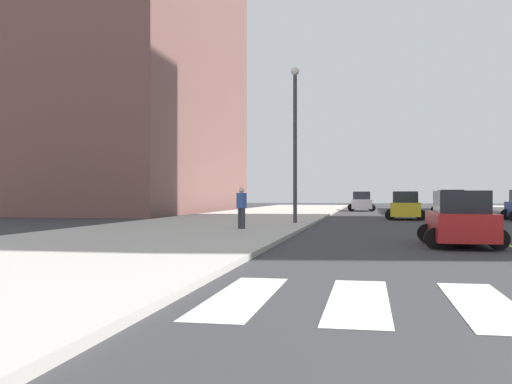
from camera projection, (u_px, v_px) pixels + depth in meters
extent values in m
cube|color=#B2ADA3|center=(187.00, 229.00, 26.08)|extent=(10.00, 120.00, 0.15)
cube|color=silver|center=(242.00, 296.00, 9.26)|extent=(0.90, 4.00, 0.01)
cube|color=silver|center=(358.00, 300.00, 8.92)|extent=(0.90, 4.00, 0.01)
cube|color=silver|center=(484.00, 304.00, 8.59)|extent=(0.90, 4.00, 0.01)
cube|color=yellow|center=(429.00, 216.00, 43.45)|extent=(0.16, 80.00, 0.01)
cube|color=brown|center=(132.00, 71.00, 56.87)|extent=(16.00, 32.00, 26.96)
cube|color=red|center=(460.00, 226.00, 18.40)|extent=(1.74, 3.85, 0.83)
cube|color=#1E2328|center=(461.00, 202.00, 18.18)|extent=(1.47, 1.93, 0.70)
cylinder|color=black|center=(483.00, 234.00, 19.41)|extent=(0.62, 0.20, 0.62)
cylinder|color=black|center=(427.00, 233.00, 19.74)|extent=(0.62, 0.20, 0.62)
cylinder|color=black|center=(499.00, 239.00, 17.06)|extent=(0.62, 0.20, 0.62)
cylinder|color=black|center=(435.00, 238.00, 17.39)|extent=(0.62, 0.20, 0.62)
cylinder|color=black|center=(506.00, 214.00, 37.58)|extent=(0.70, 0.25, 0.69)
cube|color=silver|center=(361.00, 204.00, 58.25)|extent=(2.09, 4.35, 0.92)
cube|color=#1E2328|center=(361.00, 196.00, 58.01)|extent=(1.70, 2.20, 0.77)
cylinder|color=black|center=(371.00, 207.00, 59.41)|extent=(0.70, 0.25, 0.69)
cylinder|color=black|center=(351.00, 207.00, 59.72)|extent=(0.70, 0.25, 0.69)
cylinder|color=black|center=(372.00, 208.00, 56.79)|extent=(0.70, 0.25, 0.69)
cylinder|color=black|center=(351.00, 208.00, 57.09)|extent=(0.70, 0.25, 0.69)
cube|color=gold|center=(405.00, 209.00, 38.31)|extent=(2.01, 4.13, 0.87)
cube|color=#1E2328|center=(405.00, 197.00, 38.08)|extent=(1.63, 2.09, 0.73)
cylinder|color=black|center=(419.00, 214.00, 39.32)|extent=(0.67, 0.24, 0.66)
cylinder|color=black|center=(391.00, 214.00, 39.75)|extent=(0.67, 0.24, 0.66)
cylinder|color=black|center=(421.00, 215.00, 36.87)|extent=(0.67, 0.24, 0.66)
cylinder|color=black|center=(390.00, 215.00, 37.30)|extent=(0.67, 0.24, 0.66)
cube|color=slate|center=(451.00, 206.00, 46.52)|extent=(2.08, 4.49, 0.96)
cube|color=#1E2328|center=(450.00, 195.00, 46.79)|extent=(1.73, 2.26, 0.81)
cylinder|color=black|center=(440.00, 211.00, 45.33)|extent=(0.73, 0.24, 0.72)
cylinder|color=black|center=(468.00, 211.00, 44.98)|extent=(0.73, 0.24, 0.72)
cylinder|color=black|center=(435.00, 210.00, 48.06)|extent=(0.73, 0.24, 0.72)
cylinder|color=black|center=(462.00, 210.00, 47.70)|extent=(0.73, 0.24, 0.72)
cylinder|color=#38383D|center=(240.00, 218.00, 25.29)|extent=(0.20, 0.20, 0.87)
cylinder|color=#38383D|center=(243.00, 219.00, 25.15)|extent=(0.20, 0.20, 0.87)
cylinder|color=#335199|center=(242.00, 201.00, 25.23)|extent=(0.44, 0.44, 0.65)
sphere|color=beige|center=(242.00, 190.00, 25.23)|extent=(0.24, 0.24, 0.24)
cylinder|color=#38383D|center=(295.00, 148.00, 30.64)|extent=(0.20, 0.20, 7.71)
sphere|color=silver|center=(295.00, 71.00, 30.66)|extent=(0.44, 0.44, 0.44)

